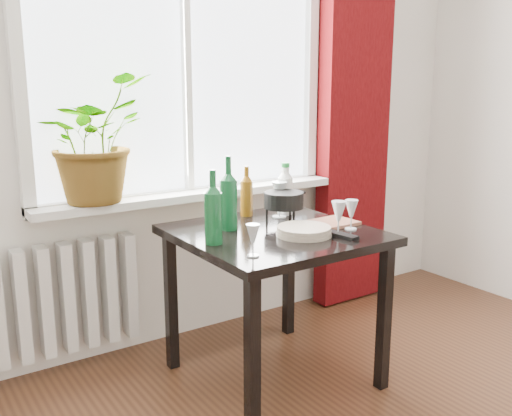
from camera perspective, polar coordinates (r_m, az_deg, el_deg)
window at (r=3.08m, az=-7.19°, el=15.87°), size 1.72×0.08×1.62m
windowsill at (r=3.07m, az=-6.21°, el=1.38°), size 1.72×0.20×0.04m
curtain at (r=3.65m, az=9.86°, el=10.48°), size 0.50×0.12×2.56m
radiator at (r=2.96m, az=-19.36°, el=-8.65°), size 0.80×0.10×0.55m
table at (r=2.67m, az=1.83°, el=-4.19°), size 0.85×0.85×0.74m
potted_plant at (r=2.84m, az=-16.10°, el=6.68°), size 0.73×0.71×0.61m
wine_bottle_left at (r=2.40m, az=-4.31°, el=0.15°), size 0.09×0.09×0.32m
wine_bottle_right at (r=2.63m, az=-2.77°, el=1.56°), size 0.10×0.10×0.35m
bottle_amber at (r=2.91m, az=-0.96°, el=1.76°), size 0.08×0.08×0.26m
cleaning_bottle at (r=2.94m, az=2.94°, el=1.94°), size 0.09×0.09×0.27m
wineglass_front_right at (r=2.57m, az=8.25°, el=-0.99°), size 0.09×0.09×0.16m
wineglass_far_right at (r=2.68m, az=9.51°, el=-0.64°), size 0.08×0.08×0.14m
wineglass_back_center at (r=2.88m, az=2.36°, el=0.89°), size 0.10×0.10×0.19m
wineglass_back_left at (r=2.74m, az=-4.58°, el=-0.07°), size 0.08×0.08×0.16m
wineglass_front_left at (r=2.24m, az=-0.31°, el=-3.23°), size 0.07×0.07×0.13m
plate_stack at (r=2.57m, az=4.80°, el=-2.30°), size 0.28×0.28×0.04m
fondue_pot at (r=2.79m, az=2.78°, el=0.09°), size 0.28×0.26×0.15m
tv_remote at (r=2.56m, az=8.49°, el=-2.70°), size 0.07×0.17×0.02m
cutting_board at (r=2.76m, az=7.10°, el=-1.56°), size 0.29×0.19×0.02m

